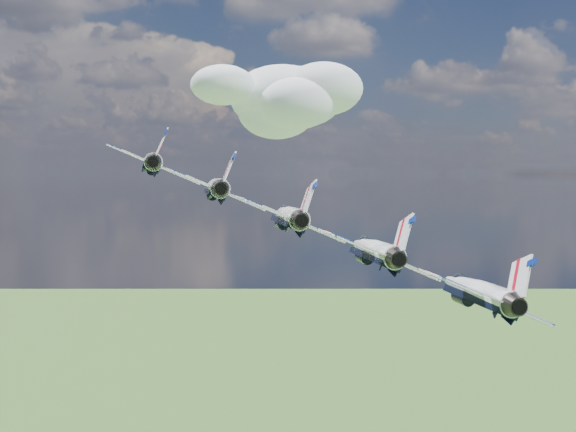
{
  "coord_description": "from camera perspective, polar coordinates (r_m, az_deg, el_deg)",
  "views": [
    {
      "loc": [
        -2.54,
        -87.43,
        158.83
      ],
      "look_at": [
        6.2,
        -13.91,
        154.55
      ],
      "focal_mm": 45.0,
      "sensor_mm": 36.0,
      "label": 1
    }
  ],
  "objects": [
    {
      "name": "jet_2",
      "position": [
        74.16,
        0.0,
        0.0
      ],
      "size": [
        12.71,
        16.78,
        8.83
      ],
      "primitive_type": null,
      "rotation": [
        0.0,
        0.41,
        0.04
      ],
      "color": "white"
    },
    {
      "name": "jet_0",
      "position": [
        88.32,
        -10.49,
        4.14
      ],
      "size": [
        12.71,
        16.78,
        8.83
      ],
      "primitive_type": null,
      "rotation": [
        0.0,
        0.41,
        0.04
      ],
      "color": "silver"
    },
    {
      "name": "jet_3",
      "position": [
        68.48,
        6.73,
        -2.67
      ],
      "size": [
        12.71,
        16.78,
        8.83
      ],
      "primitive_type": null,
      "rotation": [
        0.0,
        0.41,
        0.04
      ],
      "color": "white"
    },
    {
      "name": "jet_1",
      "position": [
        80.85,
        -5.7,
        2.26
      ],
      "size": [
        12.71,
        16.78,
        8.83
      ],
      "primitive_type": null,
      "rotation": [
        0.0,
        0.41,
        0.04
      ],
      "color": "white"
    },
    {
      "name": "jet_4",
      "position": [
        64.07,
        14.57,
        -5.71
      ],
      "size": [
        12.71,
        16.78,
        8.83
      ],
      "primitive_type": null,
      "rotation": [
        0.0,
        0.41,
        0.04
      ],
      "color": "silver"
    },
    {
      "name": "cloud_far",
      "position": [
        272.44,
        -1.47,
        9.02
      ],
      "size": [
        60.11,
        47.23,
        23.61
      ],
      "primitive_type": "ellipsoid",
      "color": "white"
    }
  ]
}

